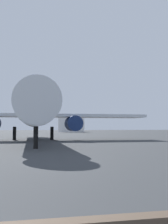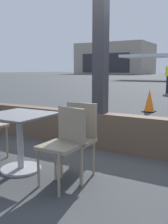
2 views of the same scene
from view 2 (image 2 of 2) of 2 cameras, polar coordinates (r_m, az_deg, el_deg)
name	(u,v)px [view 2 (image 2 of 2)]	position (r m, az deg, el deg)	size (l,w,h in m)	color
window_frame	(101,68)	(4.30, 3.57, 9.43)	(8.45, 0.24, 3.65)	brown
dining_table	(20,138)	(3.51, -13.62, -5.48)	(0.77, 0.77, 0.74)	slate
cafe_chair_window_right	(65,139)	(2.96, -4.10, -5.83)	(0.46, 0.46, 0.88)	gray
cafe_chair_side_extra	(78,133)	(3.23, -1.28, -4.64)	(0.41, 0.41, 0.89)	gray
traffic_cone	(149,101)	(8.45, 13.88, 2.28)	(0.36, 0.36, 0.71)	orange
distant_hangar	(116,59)	(90.94, 6.80, 11.25)	(22.93, 16.24, 9.85)	#9E9384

